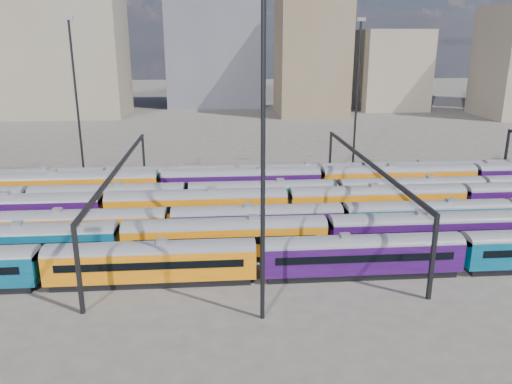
{
  "coord_description": "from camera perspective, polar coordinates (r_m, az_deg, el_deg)",
  "views": [
    {
      "loc": [
        -8.45,
        -58.3,
        21.9
      ],
      "look_at": [
        -3.43,
        4.06,
        3.0
      ],
      "focal_mm": 35.0,
      "sensor_mm": 36.0,
      "label": 1
    }
  ],
  "objects": [
    {
      "name": "rake_4",
      "position": [
        66.3,
        -7.94,
        -0.27
      ],
      "size": [
        121.09,
        2.95,
        4.97
      ],
      "color": "black",
      "rests_on": "ground"
    },
    {
      "name": "mast_2",
      "position": [
        37.32,
        0.81,
        4.53
      ],
      "size": [
        1.4,
        0.5,
        25.6
      ],
      "color": "black",
      "rests_on": "ground"
    },
    {
      "name": "rake_0",
      "position": [
        47.56,
        0.25,
        -7.17
      ],
      "size": [
        119.29,
        2.91,
        4.89
      ],
      "color": "black",
      "rests_on": "ground"
    },
    {
      "name": "rake_1",
      "position": [
        56.49,
        18.89,
        -3.93
      ],
      "size": [
        149.91,
        3.13,
        5.28
      ],
      "color": "black",
      "rests_on": "ground"
    },
    {
      "name": "mast_1",
      "position": [
        83.52,
        -19.87,
        10.39
      ],
      "size": [
        1.4,
        0.5,
        25.6
      ],
      "color": "black",
      "rests_on": "ground"
    },
    {
      "name": "rake_3",
      "position": [
        64.47,
        13.61,
        -0.82
      ],
      "size": [
        111.6,
        3.27,
        5.51
      ],
      "color": "black",
      "rests_on": "ground"
    },
    {
      "name": "rake_2",
      "position": [
        58.5,
        9.92,
        -2.75
      ],
      "size": [
        119.05,
        2.9,
        4.88
      ],
      "color": "black",
      "rests_on": "ground"
    },
    {
      "name": "rake_6",
      "position": [
        76.87,
        5.01,
        2.12
      ],
      "size": [
        135.37,
        2.83,
        4.75
      ],
      "color": "black",
      "rests_on": "ground"
    },
    {
      "name": "rake_5",
      "position": [
        72.42,
        7.4,
        1.5
      ],
      "size": [
        136.82,
        3.33,
        5.63
      ],
      "color": "black",
      "rests_on": "ground"
    },
    {
      "name": "ground",
      "position": [
        62.85,
        3.42,
        -3.61
      ],
      "size": [
        500.0,
        500.0,
        0.0
      ],
      "primitive_type": "plane",
      "color": "#46413C",
      "rests_on": "ground"
    },
    {
      "name": "gantry_2",
      "position": [
        62.99,
        12.59,
        2.52
      ],
      "size": [
        0.35,
        40.35,
        8.03
      ],
      "color": "black",
      "rests_on": "ground"
    },
    {
      "name": "mast_3",
      "position": [
        85.94,
        11.47,
        11.19
      ],
      "size": [
        1.4,
        0.5,
        25.6
      ],
      "color": "black",
      "rests_on": "ground"
    },
    {
      "name": "gantry_1",
      "position": [
        61.32,
        -15.32,
        1.94
      ],
      "size": [
        0.35,
        40.35,
        8.03
      ],
      "color": "black",
      "rests_on": "ground"
    }
  ]
}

